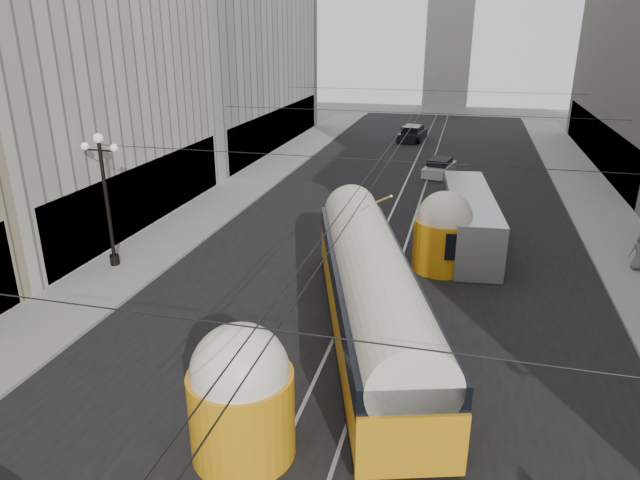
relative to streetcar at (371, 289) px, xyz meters
The scene contains 12 objects.
road 17.97m from the streetcar, 91.60° to the left, with size 20.00×85.00×0.02m, color black.
sidewalk_left 24.82m from the streetcar, 120.33° to the left, with size 4.00×72.00×0.15m, color gray.
sidewalk_right 24.33m from the streetcar, 61.71° to the left, with size 4.00×72.00×0.15m, color gray.
rail_left 18.01m from the streetcar, 94.00° to the left, with size 0.12×85.00×0.04m, color gray.
rail_right 17.97m from the streetcar, 89.20° to the left, with size 0.12×85.00×0.04m, color gray.
lamppost_left_mid 13.65m from the streetcar, 165.60° to the left, with size 1.86×0.44×6.37m.
catenary 17.32m from the streetcar, 91.30° to the left, with size 25.00×72.00×0.23m.
streetcar is the anchor object (origin of this frame).
city_bus 11.60m from the streetcar, 72.82° to the left, with size 3.34×10.87×2.71m.
sedan_white_far 26.32m from the streetcar, 87.73° to the left, with size 2.52×4.43×1.32m.
sedan_dark_far 40.69m from the streetcar, 93.60° to the left, with size 2.75×5.12×1.54m.
pedestrian_sidewalk_right 14.53m from the streetcar, 38.74° to the left, with size 0.88×0.54×1.81m, color slate.
Camera 1 is at (3.42, -4.24, 10.91)m, focal length 32.00 mm.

